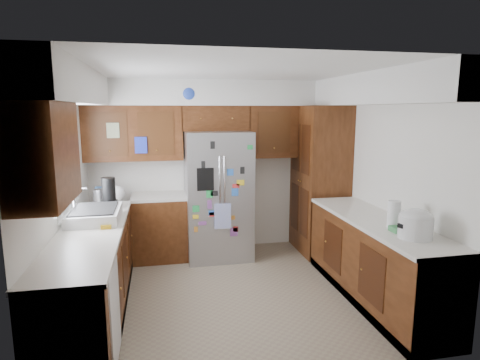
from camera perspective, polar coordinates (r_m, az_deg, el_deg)
The scene contains 12 objects.
floor at distance 4.84m, azimuth -0.86°, elevation -15.63°, with size 3.60×3.60×0.00m, color gray.
room_shell at distance 4.72m, azimuth -3.01°, elevation 6.66°, with size 3.64×3.24×2.52m.
left_counter_run at distance 4.66m, azimuth -17.95°, elevation -11.44°, with size 1.36×3.20×0.92m.
right_counter_run at distance 4.76m, azimuth 18.64°, elevation -11.13°, with size 0.63×2.25×0.92m.
pantry at distance 6.00m, azimuth 11.24°, elevation -0.01°, with size 0.60×0.90×2.15m, color #3C1D0B.
fridge at distance 5.68m, azimuth -3.14°, elevation -2.17°, with size 0.90×0.79×1.80m.
bridge_cabinet at distance 5.78m, azimuth -3.57°, elevation 8.77°, with size 0.96×0.34×0.35m, color #3C1D0B.
fridge_top_items at distance 5.71m, azimuth -5.39°, elevation 11.86°, with size 0.77×0.36×0.31m.
sink_assembly at distance 4.58m, azimuth -19.95°, elevation -4.61°, with size 0.52×0.73×0.37m.
left_counter_clutter at distance 5.28m, azimuth -18.11°, elevation -1.94°, with size 0.38×0.82×0.38m.
rice_cooker at distance 4.06m, azimuth 23.71°, elevation -5.61°, with size 0.32×0.31×0.27m.
paper_towel at distance 4.30m, azimuth 21.04°, elevation -4.62°, with size 0.12×0.12×0.28m, color white.
Camera 1 is at (-0.80, -4.30, 2.09)m, focal length 30.00 mm.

